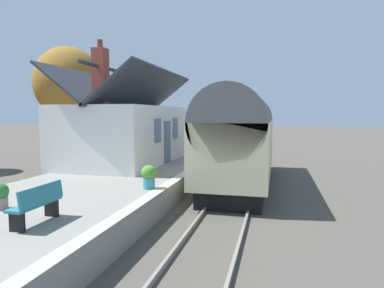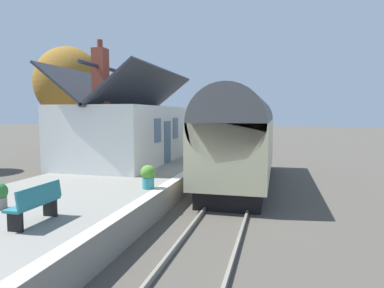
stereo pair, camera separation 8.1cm
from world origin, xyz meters
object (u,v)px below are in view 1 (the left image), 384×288
station_building (127,132)px  planter_under_sign (149,176)px  station_sign_board (205,133)px  bench_by_lamp (197,142)px  planter_by_door (0,195)px  train (242,137)px  tree_far_right (68,83)px  tree_mid_background (103,100)px  planter_edge_far (202,142)px  bench_platform_end (37,203)px  planter_edge_near (149,143)px

station_building → planter_under_sign: station_building is taller
planter_under_sign → station_sign_board: (11.52, 0.48, 0.76)m
bench_by_lamp → planter_by_door: bearing=174.8°
train → planter_under_sign: size_ratio=13.63×
planter_under_sign → station_sign_board: bearing=2.4°
station_building → bench_by_lamp: bearing=-14.9°
station_sign_board → tree_far_right: 8.93m
tree_mid_background → planter_edge_far: bearing=-107.2°
planter_under_sign → station_sign_board: size_ratio=0.50×
planter_by_door → planter_under_sign: (3.19, -2.86, 0.07)m
planter_by_door → station_sign_board: station_sign_board is taller
planter_under_sign → tree_mid_background: tree_mid_background is taller
bench_by_lamp → bench_platform_end: 17.02m
bench_platform_end → planter_by_door: bearing=65.7°
bench_by_lamp → planter_by_door: (-16.22, 1.46, -0.11)m
tree_far_right → planter_under_sign: bearing=-132.4°
station_building → bench_by_lamp: (7.40, -1.97, -1.08)m
station_sign_board → tree_mid_background: 13.52m
tree_mid_background → planter_edge_near: bearing=-135.2°
planter_under_sign → tree_mid_background: 22.22m
bench_by_lamp → tree_far_right: size_ratio=0.20×
planter_by_door → planter_edge_near: bearing=5.8°
station_sign_board → planter_edge_near: bearing=95.6°
bench_by_lamp → tree_mid_background: bearing=61.7°
station_building → planter_under_sign: bearing=-149.1°
bench_by_lamp → tree_far_right: 9.44m
planter_by_door → bench_by_lamp: bearing=-5.2°
planter_edge_far → planter_edge_near: 5.12m
planter_edge_near → station_sign_board: size_ratio=0.56×
planter_by_door → tree_mid_background: 23.76m
bench_by_lamp → tree_mid_background: tree_mid_background is taller
bench_by_lamp → station_sign_board: 1.91m
planter_edge_far → bench_platform_end: bearing=-178.6°
bench_by_lamp → planter_under_sign: size_ratio=1.80×
station_sign_board → planter_edge_far: bearing=15.4°
bench_by_lamp → planter_edge_far: bench_by_lamp is taller
planter_by_door → tree_mid_background: tree_mid_background is taller
planter_edge_far → station_sign_board: (-3.94, -1.09, 0.91)m
bench_platform_end → station_sign_board: 15.54m
bench_by_lamp → tree_far_right: bearing=135.9°
station_sign_board → bench_platform_end: bearing=177.7°
planter_edge_near → bench_platform_end: bearing=-168.0°
tree_far_right → bench_by_lamp: bearing=-44.1°
bench_by_lamp → planter_by_door: bench_by_lamp is taller
train → tree_mid_background: (13.06, 14.18, 2.36)m
train → station_building: (0.09, 5.84, 0.17)m
station_building → tree_far_right: bearing=74.0°
station_sign_board → tree_mid_background: (7.07, 11.23, 2.56)m
station_building → tree_mid_background: (12.97, 8.34, 2.19)m
tree_mid_background → planter_under_sign: bearing=-147.8°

